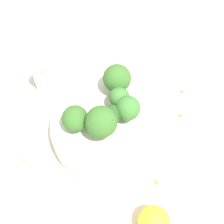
% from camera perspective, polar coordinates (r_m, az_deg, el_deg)
% --- Properties ---
extents(ground_plane, '(3.00, 3.00, 0.00)m').
position_cam_1_polar(ground_plane, '(0.61, 0.00, -3.92)').
color(ground_plane, beige).
extents(bowl, '(0.23, 0.23, 0.05)m').
position_cam_1_polar(bowl, '(0.59, 0.00, -2.90)').
color(bowl, silver).
rests_on(bowl, ground_plane).
extents(broccoli_floret_0, '(0.06, 0.06, 0.07)m').
position_cam_1_polar(broccoli_floret_0, '(0.52, -1.98, -1.87)').
color(broccoli_floret_0, '#8EB770').
rests_on(broccoli_floret_0, bowl).
extents(broccoli_floret_1, '(0.05, 0.05, 0.06)m').
position_cam_1_polar(broccoli_floret_1, '(0.58, 0.59, 6.12)').
color(broccoli_floret_1, '#84AD66').
rests_on(broccoli_floret_1, bowl).
extents(broccoli_floret_2, '(0.05, 0.05, 0.05)m').
position_cam_1_polar(broccoli_floret_2, '(0.54, -6.77, -1.22)').
color(broccoli_floret_2, '#7A9E5B').
rests_on(broccoli_floret_2, bowl).
extents(broccoli_floret_3, '(0.04, 0.04, 0.05)m').
position_cam_1_polar(broccoli_floret_3, '(0.56, 1.35, 2.63)').
color(broccoli_floret_3, '#8EB770').
rests_on(broccoli_floret_3, bowl).
extents(broccoli_floret_4, '(0.03, 0.03, 0.05)m').
position_cam_1_polar(broccoli_floret_4, '(0.55, -0.21, -0.62)').
color(broccoli_floret_4, '#7A9E5B').
rests_on(broccoli_floret_4, bowl).
extents(broccoli_floret_5, '(0.04, 0.04, 0.06)m').
position_cam_1_polar(broccoli_floret_5, '(0.55, 2.94, 0.64)').
color(broccoli_floret_5, '#8EB770').
rests_on(broccoli_floret_5, bowl).
extents(pepper_shaker, '(0.03, 0.03, 0.07)m').
position_cam_1_polar(pepper_shaker, '(0.65, -12.87, 6.25)').
color(pepper_shaker, silver).
rests_on(pepper_shaker, ground_plane).
extents(lemon_wedge, '(0.05, 0.05, 0.05)m').
position_cam_1_polar(lemon_wedge, '(0.53, 7.67, -19.25)').
color(lemon_wedge, yellow).
rests_on(lemon_wedge, ground_plane).
extents(almond_crumb_0, '(0.01, 0.01, 0.01)m').
position_cam_1_polar(almond_crumb_0, '(0.60, -15.94, -8.43)').
color(almond_crumb_0, tan).
rests_on(almond_crumb_0, ground_plane).
extents(almond_crumb_1, '(0.01, 0.01, 0.01)m').
position_cam_1_polar(almond_crumb_1, '(0.67, 12.67, 3.79)').
color(almond_crumb_1, olive).
rests_on(almond_crumb_1, ground_plane).
extents(almond_crumb_2, '(0.01, 0.01, 0.01)m').
position_cam_1_polar(almond_crumb_2, '(0.57, 8.15, -12.54)').
color(almond_crumb_2, olive).
rests_on(almond_crumb_2, ground_plane).
extents(almond_crumb_3, '(0.01, 0.01, 0.01)m').
position_cam_1_polar(almond_crumb_3, '(0.64, 12.37, -0.52)').
color(almond_crumb_3, olive).
rests_on(almond_crumb_3, ground_plane).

